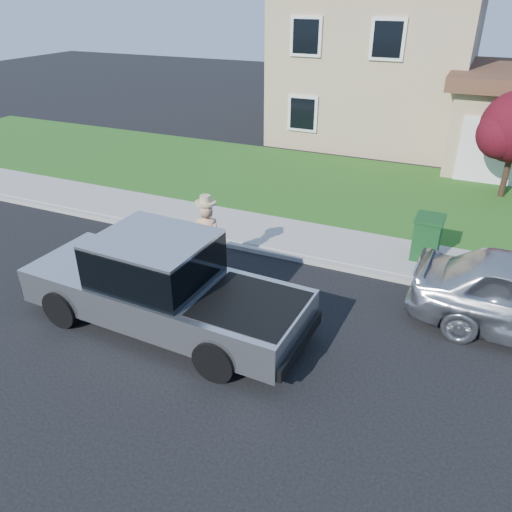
{
  "coord_description": "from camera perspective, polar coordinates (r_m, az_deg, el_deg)",
  "views": [
    {
      "loc": [
        4.69,
        -7.96,
        6.23
      ],
      "look_at": [
        0.88,
        0.63,
        1.2
      ],
      "focal_mm": 35.0,
      "sensor_mm": 36.0,
      "label": 1
    }
  ],
  "objects": [
    {
      "name": "house",
      "position": [
        24.77,
        16.95,
        19.94
      ],
      "size": [
        14.0,
        11.3,
        6.85
      ],
      "color": "tan",
      "rests_on": "ground"
    },
    {
      "name": "curb",
      "position": [
        13.02,
        4.54,
        -0.21
      ],
      "size": [
        40.0,
        0.2,
        0.12
      ],
      "primitive_type": "cube",
      "color": "gray",
      "rests_on": "ground"
    },
    {
      "name": "trash_bin",
      "position": [
        13.3,
        18.96,
        2.06
      ],
      "size": [
        0.71,
        0.81,
        1.12
      ],
      "rotation": [
        0.0,
        0.0,
        -0.04
      ],
      "color": "#103E18",
      "rests_on": "sidewalk"
    },
    {
      "name": "sidewalk",
      "position": [
        13.95,
        6.08,
        1.81
      ],
      "size": [
        40.0,
        2.0,
        0.15
      ],
      "primitive_type": "cube",
      "color": "gray",
      "rests_on": "ground"
    },
    {
      "name": "pickup_truck",
      "position": [
        10.28,
        -10.63,
        -3.4
      ],
      "size": [
        6.16,
        2.48,
        2.0
      ],
      "rotation": [
        0.0,
        0.0,
        -0.04
      ],
      "color": "black",
      "rests_on": "ground"
    },
    {
      "name": "lawn",
      "position": [
        17.96,
        10.68,
        7.54
      ],
      "size": [
        40.0,
        7.0,
        0.1
      ],
      "primitive_type": "cube",
      "color": "#1C4614",
      "rests_on": "ground"
    },
    {
      "name": "woman",
      "position": [
        12.02,
        -5.6,
        2.08
      ],
      "size": [
        0.8,
        0.67,
        2.05
      ],
      "rotation": [
        0.0,
        0.0,
        3.52
      ],
      "color": "tan",
      "rests_on": "ground"
    },
    {
      "name": "ground",
      "position": [
        11.14,
        -5.49,
        -5.98
      ],
      "size": [
        80.0,
        80.0,
        0.0
      ],
      "primitive_type": "plane",
      "color": "black",
      "rests_on": "ground"
    }
  ]
}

